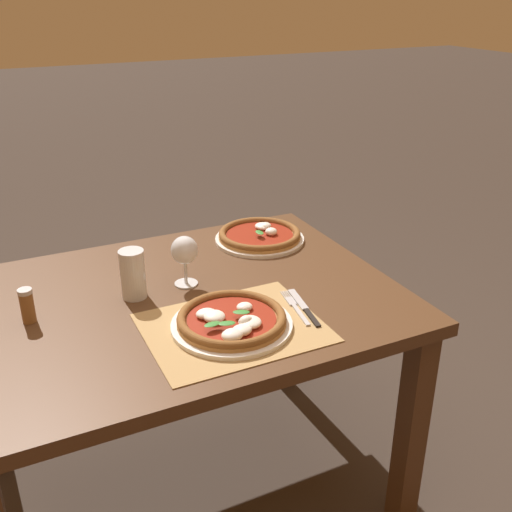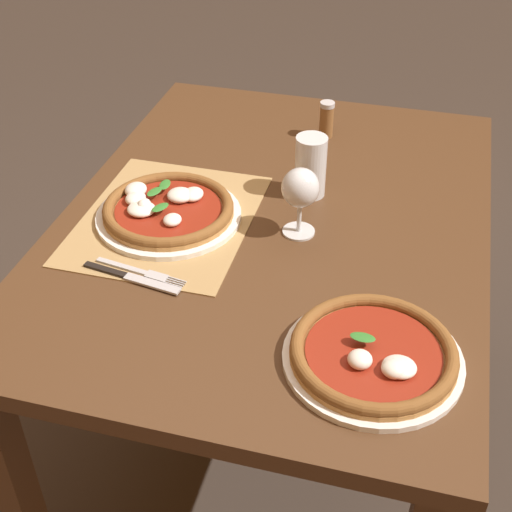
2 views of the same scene
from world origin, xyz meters
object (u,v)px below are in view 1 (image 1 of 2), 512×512
Objects in this scene: pizza_near at (232,321)px; fork at (295,307)px; wine_glass at (185,252)px; pepper_shaker at (27,305)px; pint_glass at (133,275)px; pizza_far at (260,236)px; knife at (304,307)px.

pizza_near reaches higher than fork.
wine_glass is 0.77× the size of fork.
pepper_shaker is (-0.47, 0.27, 0.03)m from pizza_near.
wine_glass reaches higher than pint_glass.
pizza_far is at bearing 56.82° from pizza_near.
pint_glass is 1.49× the size of pepper_shaker.
knife is (0.24, -0.28, -0.10)m from wine_glass.
fork is (-0.12, -0.48, -0.01)m from pizza_far.
knife is at bearing -20.47° from pepper_shaker.
knife is at bearing 1.64° from pizza_near.
pizza_far is at bearing 78.14° from knife.
pint_glass reaches higher than pizza_near.
pepper_shaker is (-0.69, 0.26, 0.04)m from knife.
fork is at bearing -104.58° from pizza_far.
pepper_shaker is (-0.67, 0.25, 0.04)m from fork.
wine_glass is 0.72× the size of knife.
pint_glass is at bearing 145.80° from knife.
pint_glass is 0.49m from knife.
pizza_near reaches higher than pizza_far.
wine_glass is 1.60× the size of pepper_shaker.
knife is at bearing -26.78° from fork.
knife reaches higher than fork.
pint_glass reaches higher than fork.
pizza_near is 0.54m from pepper_shaker.
pint_glass is (-0.16, -0.01, -0.04)m from wine_glass.
fork is at bearing -50.83° from wine_glass.
fork is (0.38, -0.26, -0.06)m from pint_glass.
wine_glass is 0.37m from fork.
pizza_near is 0.20m from fork.
pint_glass is at bearing -176.67° from wine_glass.
wine_glass is at bearing -149.36° from pizza_far.
pepper_shaker is (-0.45, -0.02, -0.06)m from wine_glass.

